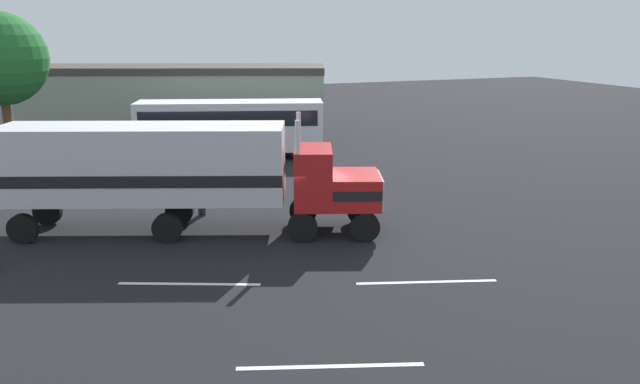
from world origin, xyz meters
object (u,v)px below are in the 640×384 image
object	(u,v)px
person_bystander	(201,195)
parked_bus	(230,124)
semi_truck	(173,169)
tree_left	(0,59)

from	to	relation	value
person_bystander	parked_bus	bearing A→B (deg)	70.94
semi_truck	parked_bus	size ratio (longest dim) A/B	1.25
person_bystander	tree_left	distance (m)	13.78
tree_left	semi_truck	bearing A→B (deg)	-61.20
person_bystander	tree_left	size ratio (longest dim) A/B	0.19
semi_truck	person_bystander	distance (m)	2.86
person_bystander	semi_truck	bearing A→B (deg)	-124.39
semi_truck	parked_bus	xyz separation A→B (m)	(5.25, 13.28, -0.46)
tree_left	parked_bus	bearing A→B (deg)	6.39
semi_truck	person_bystander	size ratio (longest dim) A/B	8.67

